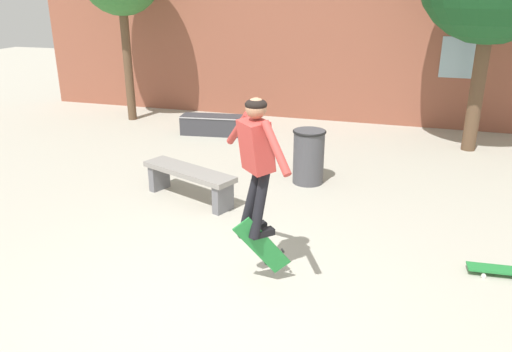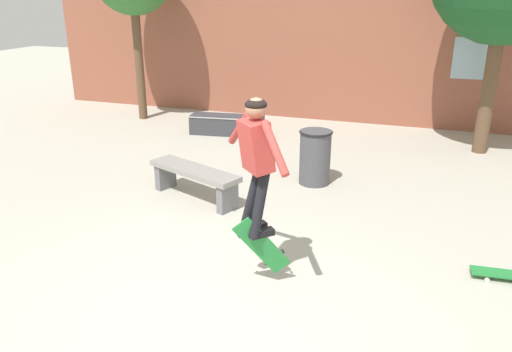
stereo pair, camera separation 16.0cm
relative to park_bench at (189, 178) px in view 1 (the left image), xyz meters
The scene contains 8 objects.
ground_plane 2.96m from the park_bench, 61.56° to the right, with size 40.00×40.00×0.00m, color #B2AD9E.
building_backdrop 6.17m from the park_bench, 76.55° to the left, with size 16.80×0.52×4.57m.
park_bench is the anchor object (origin of this frame).
skate_ledge 3.73m from the park_bench, 104.39° to the left, with size 1.68×0.70×0.43m.
trash_bin 2.04m from the park_bench, 38.29° to the left, with size 0.55×0.55×0.91m.
skater 2.81m from the park_bench, 49.36° to the right, with size 0.96×0.96×1.47m.
skateboard_flipping 2.66m from the park_bench, 48.62° to the right, with size 0.55×0.41×0.76m.
skateboard_resting 4.48m from the park_bench, 12.58° to the right, with size 0.87×0.28×0.08m.
Camera 1 is at (1.67, -3.94, 3.06)m, focal length 35.00 mm.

